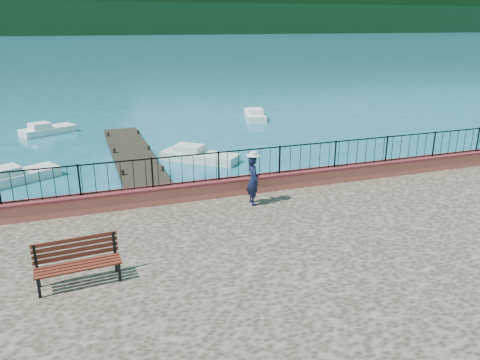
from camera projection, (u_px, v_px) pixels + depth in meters
ground at (269, 279)px, 12.99m from camera, size 2000.00×2000.00×0.00m
parapet at (228, 187)px, 15.82m from camera, size 28.00×0.46×0.58m
railing at (227, 165)px, 15.58m from camera, size 27.00×0.05×0.95m
dock at (137, 164)px, 23.03m from camera, size 2.00×16.00×0.30m
far_forest at (73, 19)px, 278.01m from camera, size 900.00×60.00×18.00m
foothills at (70, 0)px, 327.44m from camera, size 900.00×120.00×44.00m
companion_hill at (257, 28)px, 582.77m from camera, size 448.00×384.00×180.00m
park_bench at (79, 271)px, 10.44m from camera, size 1.88×0.73×1.02m
person at (253, 180)px, 14.89m from camera, size 0.41×0.60×1.62m
hat at (253, 154)px, 14.61m from camera, size 0.44×0.44×0.12m
boat_0 at (17, 173)px, 20.87m from camera, size 3.78×2.83×0.80m
boat_1 at (200, 153)px, 24.02m from camera, size 3.87×3.64×0.80m
boat_3 at (48, 128)px, 29.89m from camera, size 3.53×2.66×0.80m
boat_5 at (255, 112)px, 34.91m from camera, size 2.36×4.32×0.80m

